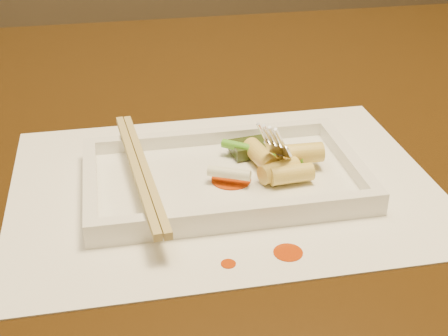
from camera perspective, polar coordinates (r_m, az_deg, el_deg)
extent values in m
cube|color=black|center=(0.71, -4.02, 1.86)|extent=(1.40, 0.90, 0.04)
cube|color=white|center=(0.59, 0.00, -1.57)|extent=(0.40, 0.30, 0.00)
cylinder|color=#B43405|center=(0.51, 5.88, -7.69)|extent=(0.02, 0.02, 0.00)
cylinder|color=#B43405|center=(0.49, 0.40, -8.75)|extent=(0.01, 0.01, 0.00)
cube|color=white|center=(0.59, 0.00, -1.18)|extent=(0.26, 0.16, 0.01)
cube|color=white|center=(0.65, -1.25, 2.91)|extent=(0.26, 0.01, 0.01)
cube|color=white|center=(0.52, 1.56, -4.18)|extent=(0.26, 0.01, 0.01)
cube|color=white|center=(0.58, -12.14, -1.42)|extent=(0.01, 0.14, 0.01)
cube|color=white|center=(0.62, 11.33, 0.84)|extent=(0.01, 0.14, 0.01)
cube|color=black|center=(0.63, 2.44, 1.86)|extent=(0.04, 0.03, 0.01)
cylinder|color=#EAEACC|center=(0.57, 0.47, -0.48)|extent=(0.04, 0.03, 0.01)
cylinder|color=#3F9317|center=(0.61, 3.52, 1.53)|extent=(0.07, 0.06, 0.01)
cube|color=tan|center=(0.57, -8.07, -0.12)|extent=(0.03, 0.22, 0.01)
cube|color=tan|center=(0.57, -7.27, -0.04)|extent=(0.03, 0.22, 0.01)
cylinder|color=#B43405|center=(0.58, 0.66, -1.07)|extent=(0.04, 0.04, 0.00)
cylinder|color=#EBDA6D|center=(0.58, 6.19, -0.56)|extent=(0.04, 0.02, 0.02)
cylinder|color=#EBDA6D|center=(0.61, 3.40, 1.09)|extent=(0.03, 0.05, 0.02)
cylinder|color=#EBDA6D|center=(0.60, 6.93, 1.32)|extent=(0.05, 0.02, 0.02)
cylinder|color=#EBDA6D|center=(0.58, 5.08, -0.22)|extent=(0.04, 0.03, 0.02)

